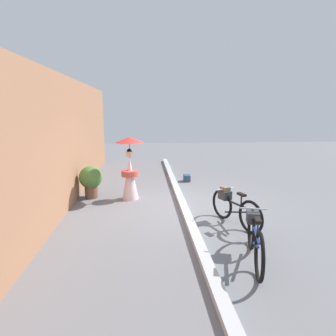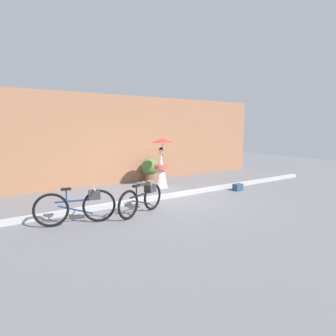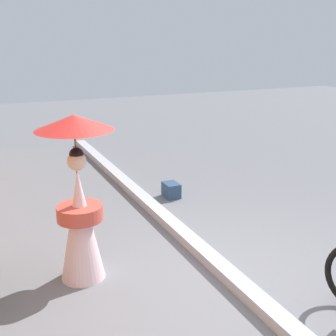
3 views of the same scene
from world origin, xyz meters
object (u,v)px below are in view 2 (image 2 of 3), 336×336
at_px(bicycle_near_officer, 143,197).
at_px(backpack_on_pavement, 238,187).
at_px(bicycle_far_side, 78,206).
at_px(potted_plant_by_door, 150,168).
at_px(person_with_parasol, 161,163).

height_order(bicycle_near_officer, backpack_on_pavement, bicycle_near_officer).
bearing_deg(bicycle_near_officer, bicycle_far_side, 175.49).
relative_size(bicycle_far_side, potted_plant_by_door, 1.86).
bearing_deg(person_with_parasol, bicycle_far_side, -148.46).
height_order(person_with_parasol, backpack_on_pavement, person_with_parasol).
distance_m(person_with_parasol, backpack_on_pavement, 2.86).
bearing_deg(person_with_parasol, backpack_on_pavement, -45.42).
relative_size(bicycle_far_side, backpack_on_pavement, 5.55).
xyz_separation_m(bicycle_near_officer, person_with_parasol, (2.13, 2.42, 0.50)).
relative_size(bicycle_near_officer, bicycle_far_side, 0.90).
bearing_deg(potted_plant_by_door, person_with_parasol, -99.98).
xyz_separation_m(person_with_parasol, backpack_on_pavement, (1.93, -1.96, -0.79)).
height_order(bicycle_far_side, person_with_parasol, person_with_parasol).
relative_size(bicycle_near_officer, person_with_parasol, 0.88).
bearing_deg(backpack_on_pavement, potted_plant_by_door, 119.10).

